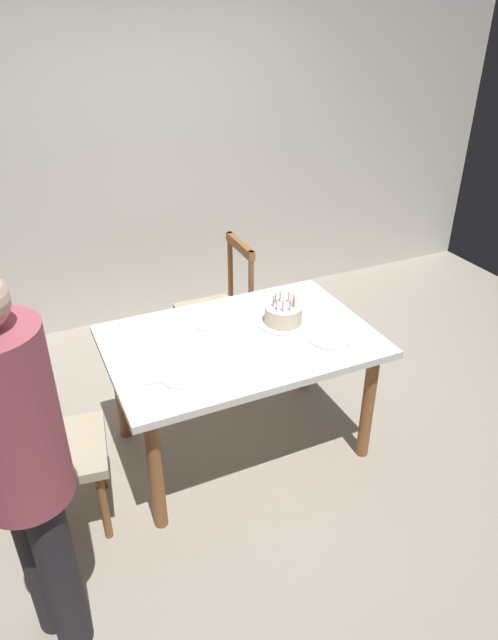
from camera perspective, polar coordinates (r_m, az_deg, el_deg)
ground at (r=3.41m, az=-0.78°, el=-12.55°), size 6.40×6.40×0.00m
back_wall at (r=4.39m, az=-11.13°, el=16.19°), size 6.40×0.10×2.60m
dining_table at (r=3.01m, az=-0.87°, el=-3.44°), size 1.42×0.94×0.74m
birthday_cake at (r=3.07m, az=3.54°, el=0.44°), size 0.28×0.28×0.18m
plate_near_celebrant at (r=2.68m, az=-6.72°, el=-5.74°), size 0.22×0.22×0.01m
plate_far_side at (r=3.10m, az=-3.65°, el=-0.20°), size 0.22×0.22×0.01m
plate_near_guest at (r=2.97m, az=8.29°, el=-1.92°), size 0.22×0.22×0.01m
fork_near_celebrant at (r=2.66m, az=-10.09°, el=-6.44°), size 0.18×0.04×0.01m
fork_far_side at (r=3.06m, az=-6.48°, el=-0.81°), size 0.18×0.03×0.01m
chair_spindle_back at (r=3.79m, az=-3.23°, el=0.76°), size 0.45×0.45×0.95m
chair_upholstered at (r=2.81m, az=-21.10°, el=-11.57°), size 0.50×0.50×0.95m
person_celebrant at (r=2.09m, az=-22.37°, el=-13.47°), size 0.32×0.32×1.65m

